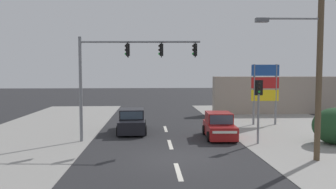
# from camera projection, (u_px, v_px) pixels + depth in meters

# --- Properties ---
(ground_plane) EXTENTS (140.00, 140.00, 0.00)m
(ground_plane) POSITION_uv_depth(u_px,v_px,m) (174.00, 159.00, 15.11)
(ground_plane) COLOR #28282B
(lane_dash_near) EXTENTS (0.20, 2.40, 0.01)m
(lane_dash_near) POSITION_uv_depth(u_px,v_px,m) (178.00, 172.00, 13.11)
(lane_dash_near) COLOR silver
(lane_dash_near) RESTS_ON ground
(lane_dash_mid) EXTENTS (0.20, 2.40, 0.01)m
(lane_dash_mid) POSITION_uv_depth(u_px,v_px,m) (170.00, 144.00, 18.09)
(lane_dash_mid) COLOR silver
(lane_dash_mid) RESTS_ON ground
(lane_dash_far) EXTENTS (0.20, 2.40, 0.01)m
(lane_dash_far) POSITION_uv_depth(u_px,v_px,m) (166.00, 129.00, 23.07)
(lane_dash_far) COLOR silver
(lane_dash_far) RESTS_ON ground
(kerb_left_verge) EXTENTS (8.00, 40.00, 0.02)m
(kerb_left_verge) POSITION_uv_depth(u_px,v_px,m) (20.00, 142.00, 18.59)
(kerb_left_verge) COLOR gray
(kerb_left_verge) RESTS_ON ground
(utility_pole_foreground_right) EXTENTS (3.78, 0.39, 8.79)m
(utility_pole_foreground_right) POSITION_uv_depth(u_px,v_px,m) (316.00, 55.00, 14.44)
(utility_pole_foreground_right) COLOR brown
(utility_pole_foreground_right) RESTS_ON ground
(traffic_signal_mast) EXTENTS (6.88, 0.79, 6.00)m
(traffic_signal_mast) POSITION_uv_depth(u_px,v_px,m) (122.00, 66.00, 18.54)
(traffic_signal_mast) COLOR slate
(traffic_signal_mast) RESTS_ON ground
(pedestal_signal_right_kerb) EXTENTS (0.44, 0.30, 3.56)m
(pedestal_signal_right_kerb) POSITION_uv_depth(u_px,v_px,m) (259.00, 101.00, 18.04)
(pedestal_signal_right_kerb) COLOR slate
(pedestal_signal_right_kerb) RESTS_ON ground
(shopping_plaza_sign) EXTENTS (2.10, 0.16, 4.60)m
(shopping_plaza_sign) POSITION_uv_depth(u_px,v_px,m) (265.00, 86.00, 24.77)
(shopping_plaza_sign) COLOR slate
(shopping_plaza_sign) RESTS_ON ground
(shopfront_wall_far) EXTENTS (12.00, 1.00, 3.60)m
(shopfront_wall_far) POSITION_uv_depth(u_px,v_px,m) (275.00, 95.00, 31.57)
(shopfront_wall_far) COLOR #A39384
(shopfront_wall_far) RESTS_ON ground
(sedan_kerbside_parked) EXTENTS (1.99, 4.29, 1.56)m
(sedan_kerbside_parked) POSITION_uv_depth(u_px,v_px,m) (132.00, 122.00, 21.84)
(sedan_kerbside_parked) COLOR black
(sedan_kerbside_parked) RESTS_ON ground
(hatchback_oncoming_mid) EXTENTS (1.93, 3.71, 1.53)m
(hatchback_oncoming_mid) POSITION_uv_depth(u_px,v_px,m) (219.00, 126.00, 19.95)
(hatchback_oncoming_mid) COLOR maroon
(hatchback_oncoming_mid) RESTS_ON ground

